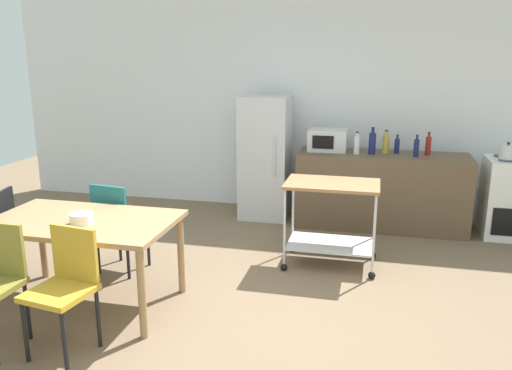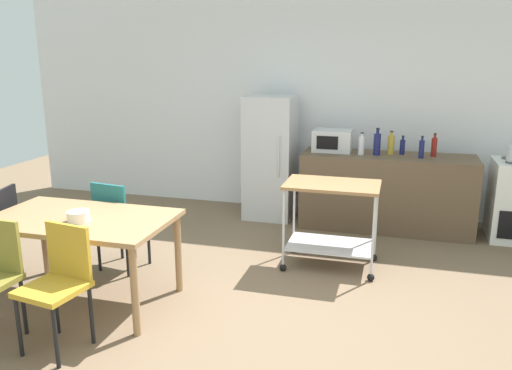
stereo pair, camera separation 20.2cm
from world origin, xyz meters
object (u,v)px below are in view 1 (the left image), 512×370
at_px(microwave, 328,140).
at_px(kettle, 508,152).
at_px(bottle_olive_oil, 357,145).
at_px(bottle_hot_sauce, 416,148).
at_px(refrigerator, 266,157).
at_px(kitchen_cart, 331,210).
at_px(bottle_soy_sauce, 428,145).
at_px(chair_mustard, 65,283).
at_px(dining_table, 83,229).
at_px(fruit_bowl, 81,219).
at_px(bottle_wine, 372,143).
at_px(bottle_soda, 386,143).
at_px(chair_teal, 117,221).
at_px(stove_oven, 511,198).
at_px(bottle_vinegar, 397,146).

distance_m(microwave, kettle, 2.01).
xyz_separation_m(bottle_olive_oil, bottle_hot_sauce, (0.67, -0.02, -0.00)).
relative_size(refrigerator, microwave, 3.37).
bearing_deg(microwave, kitchen_cart, -82.31).
bearing_deg(bottle_soy_sauce, chair_mustard, -128.35).
bearing_deg(dining_table, refrigerator, 70.99).
bearing_deg(bottle_olive_oil, fruit_bowl, -127.12).
distance_m(microwave, fruit_bowl, 3.26).
bearing_deg(bottle_soy_sauce, bottle_wine, -172.53).
distance_m(bottle_soda, bottle_soy_sauce, 0.48).
height_order(chair_teal, kitchen_cart, chair_teal).
height_order(bottle_hot_sauce, bottle_soy_sauce, bottle_soy_sauce).
bearing_deg(bottle_wine, kettle, -1.98).
relative_size(bottle_wine, bottle_soda, 1.15).
height_order(chair_mustard, fruit_bowl, chair_mustard).
distance_m(chair_teal, stove_oven, 4.37).
bearing_deg(stove_oven, kettle, -140.33).
xyz_separation_m(kitchen_cart, bottle_olive_oil, (0.17, 1.26, 0.44)).
height_order(refrigerator, microwave, refrigerator).
height_order(kitchen_cart, bottle_olive_oil, bottle_olive_oil).
relative_size(stove_oven, fruit_bowl, 5.14).
bearing_deg(bottle_soda, dining_table, -131.80).
xyz_separation_m(microwave, bottle_hot_sauce, (1.03, -0.16, -0.02)).
xyz_separation_m(bottle_wine, bottle_hot_sauce, (0.50, -0.06, -0.03)).
distance_m(bottle_olive_oil, bottle_wine, 0.18).
distance_m(microwave, bottle_olive_oil, 0.38).
bearing_deg(stove_oven, chair_mustard, -137.40).
bearing_deg(kettle, microwave, 175.61).
relative_size(refrigerator, bottle_vinegar, 7.00).
bearing_deg(chair_teal, bottle_wine, -131.58).
xyz_separation_m(refrigerator, kettle, (2.78, -0.18, 0.23)).
bearing_deg(bottle_soy_sauce, kitchen_cart, -125.47).
height_order(bottle_olive_oil, bottle_soy_sauce, bottle_soy_sauce).
bearing_deg(kitchen_cart, chair_teal, -161.79).
height_order(bottle_olive_oil, bottle_vinegar, bottle_olive_oil).
bearing_deg(bottle_wine, bottle_hot_sauce, -6.40).
xyz_separation_m(refrigerator, bottle_vinegar, (1.60, -0.01, 0.22)).
bearing_deg(kitchen_cart, bottle_vinegar, 65.98).
bearing_deg(dining_table, microwave, 57.52).
bearing_deg(refrigerator, bottle_hot_sauce, -5.83).
height_order(dining_table, bottle_wine, bottle_wine).
relative_size(refrigerator, kitchen_cart, 1.70).
relative_size(bottle_wine, bottle_soy_sauce, 1.17).
bearing_deg(refrigerator, bottle_soda, -1.25).
height_order(kitchen_cart, bottle_wine, bottle_wine).
xyz_separation_m(bottle_vinegar, kettle, (1.18, -0.17, 0.01)).
distance_m(chair_mustard, bottle_hot_sauce, 4.09).
bearing_deg(stove_oven, fruit_bowl, -143.97).
bearing_deg(bottle_wine, kitchen_cart, -104.89).
relative_size(bottle_olive_oil, bottle_soy_sauce, 0.97).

